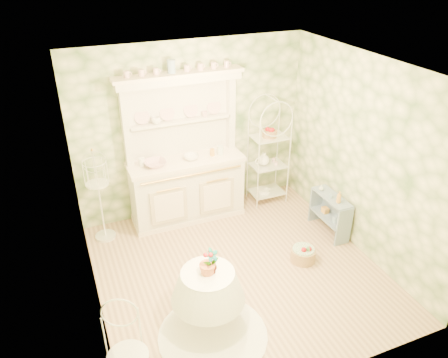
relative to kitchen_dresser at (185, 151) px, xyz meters
name	(u,v)px	position (x,y,z in m)	size (l,w,h in m)	color
floor	(238,271)	(0.20, -1.52, -1.15)	(3.60, 3.60, 0.00)	tan
ceiling	(242,70)	(0.20, -1.52, 1.56)	(3.60, 3.60, 0.00)	white
wall_left	(84,214)	(-1.60, -1.52, 0.21)	(3.60, 3.60, 0.00)	#EEEABC
wall_right	(363,158)	(2.00, -1.52, 0.21)	(3.60, 3.60, 0.00)	#EEEABC
wall_back	(192,130)	(0.20, 0.28, 0.21)	(3.60, 3.60, 0.00)	#EEEABC
wall_front	(326,277)	(0.20, -3.32, 0.21)	(3.60, 3.60, 0.00)	#EEEABC
kitchen_dresser	(185,151)	(0.00, 0.00, 0.00)	(1.87, 0.61, 2.29)	white
bakers_rack	(268,153)	(1.40, -0.01, -0.28)	(0.54, 0.39, 1.74)	white
side_shelf	(330,213)	(1.83, -1.20, -0.82)	(0.28, 0.75, 0.64)	#758AA3
round_table	(208,300)	(-0.47, -2.18, -0.82)	(0.59, 0.59, 0.64)	white
cafe_chair	(127,353)	(-1.48, -2.72, -0.65)	(0.45, 0.45, 0.99)	white
birdcage_stand	(99,195)	(-1.32, -0.07, -0.41)	(0.35, 0.35, 1.47)	white
floor_basket	(303,253)	(1.11, -1.65, -1.03)	(0.37, 0.37, 0.24)	tan
lace_rug	(213,335)	(-0.51, -2.41, -1.14)	(1.23, 1.23, 0.01)	white
bowl_floral	(155,165)	(-0.48, -0.03, -0.13)	(0.32, 0.32, 0.08)	white
bowl_white	(191,159)	(0.08, -0.02, -0.13)	(0.23, 0.23, 0.07)	white
cup_left	(156,122)	(-0.37, 0.16, 0.47)	(0.13, 0.13, 0.10)	white
cup_right	(205,115)	(0.37, 0.16, 0.47)	(0.09, 0.09, 0.08)	white
potted_geranium	(212,263)	(-0.43, -2.21, -0.30)	(0.16, 0.11, 0.31)	#3F7238
bottle_amber	(339,199)	(1.81, -1.38, -0.46)	(0.07, 0.07, 0.18)	gold
bottle_blue	(330,196)	(1.78, -1.23, -0.49)	(0.04, 0.04, 0.10)	#85A4C1
bottle_glass	(321,188)	(1.78, -0.99, -0.50)	(0.07, 0.07, 0.09)	silver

